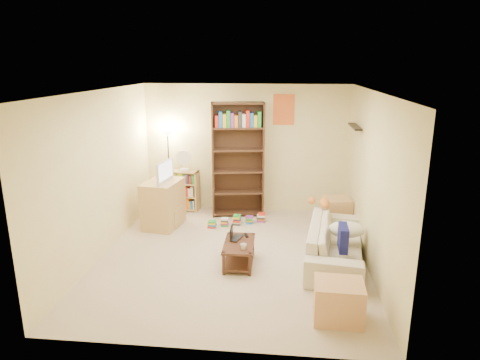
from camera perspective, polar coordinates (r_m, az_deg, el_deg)
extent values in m
plane|color=beige|center=(6.70, -0.99, -10.10)|extent=(4.50, 4.50, 0.00)
cube|color=beige|center=(8.45, 0.80, 4.22)|extent=(4.00, 0.04, 2.50)
cube|color=beige|center=(4.16, -4.81, -7.75)|extent=(4.00, 0.04, 2.50)
cube|color=beige|center=(6.80, -18.02, 0.71)|extent=(0.04, 4.50, 2.50)
cube|color=beige|center=(6.35, 17.18, -0.22)|extent=(0.04, 4.50, 2.50)
cube|color=silver|center=(6.06, -1.10, 11.76)|extent=(4.00, 4.50, 0.04)
cube|color=red|center=(8.29, 5.85, 9.31)|extent=(0.40, 0.02, 0.58)
cube|color=black|center=(7.47, 15.08, 6.90)|extent=(0.12, 0.80, 0.03)
imported|color=beige|center=(6.60, 12.63, -8.15)|extent=(2.19, 1.31, 0.58)
cube|color=#131656|center=(6.10, 13.58, -7.50)|extent=(0.13, 0.39, 0.34)
ellipsoid|color=beige|center=(6.57, 14.00, -6.40)|extent=(0.53, 0.38, 0.23)
ellipsoid|color=orange|center=(7.19, 11.21, -2.99)|extent=(0.38, 0.21, 0.15)
sphere|color=orange|center=(7.19, 9.55, -2.72)|extent=(0.12, 0.12, 0.12)
cube|color=#422119|center=(6.31, -0.14, -8.49)|extent=(0.44, 0.78, 0.03)
cube|color=#422119|center=(6.42, -0.13, -10.61)|extent=(0.42, 0.74, 0.03)
cube|color=#422119|center=(6.09, -2.19, -11.06)|extent=(0.04, 0.04, 0.35)
cube|color=#422119|center=(6.06, 1.33, -11.20)|extent=(0.04, 0.04, 0.35)
cube|color=#422119|center=(6.70, -1.45, -8.47)|extent=(0.04, 0.04, 0.35)
cube|color=#422119|center=(6.67, 1.73, -8.59)|extent=(0.04, 0.04, 0.35)
imported|color=black|center=(6.42, -0.13, -7.79)|extent=(0.39, 0.34, 0.02)
cube|color=white|center=(6.39, -1.14, -6.99)|extent=(0.01, 0.26, 0.17)
imported|color=silver|center=(6.07, 0.46, -8.88)|extent=(0.14, 0.14, 0.08)
cube|color=black|center=(6.53, 0.84, -7.40)|extent=(0.08, 0.14, 0.02)
cube|color=tan|center=(7.86, -10.20, -3.14)|extent=(0.68, 0.86, 0.84)
imported|color=black|center=(7.69, -10.41, 1.16)|extent=(0.67, 0.28, 0.37)
cube|color=#3F2218|center=(8.13, -0.29, 2.65)|extent=(1.02, 0.48, 2.19)
cube|color=tan|center=(8.66, -7.60, -1.39)|extent=(0.66, 0.33, 0.82)
cylinder|color=white|center=(8.52, -7.44, 1.33)|extent=(0.16, 0.16, 0.04)
cylinder|color=white|center=(8.50, -7.46, 1.98)|extent=(0.02, 0.02, 0.16)
cylinder|color=white|center=(8.43, -7.54, 2.99)|extent=(0.29, 0.06, 0.29)
cylinder|color=black|center=(8.84, -9.20, -3.78)|extent=(0.24, 0.24, 0.03)
cylinder|color=black|center=(8.63, -9.41, 0.94)|extent=(0.03, 0.03, 1.53)
cone|color=#FFEFC6|center=(8.47, -9.65, 6.18)|extent=(0.27, 0.27, 0.12)
cube|color=tan|center=(7.95, 12.72, -4.23)|extent=(0.54, 0.54, 0.54)
cube|color=tan|center=(5.24, 13.00, -15.46)|extent=(0.57, 0.49, 0.46)
cube|color=red|center=(7.78, -3.78, -5.91)|extent=(0.15, 0.12, 0.13)
cube|color=#1966B2|center=(7.83, -2.08, -5.62)|extent=(0.15, 0.12, 0.16)
cube|color=gold|center=(7.89, -0.41, -5.34)|extent=(0.15, 0.12, 0.19)
cube|color=#268C33|center=(7.97, 1.23, -5.29)|extent=(0.15, 0.12, 0.15)
cube|color=#7F338C|center=(8.04, 2.84, -5.01)|extent=(0.15, 0.12, 0.17)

